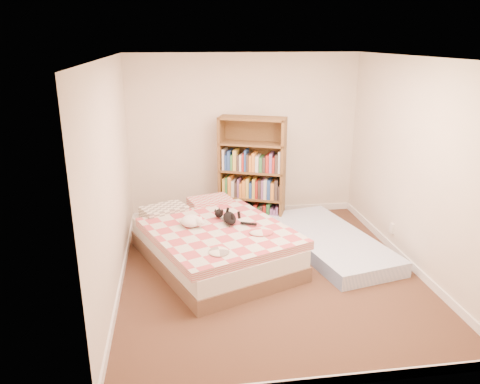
{
  "coord_description": "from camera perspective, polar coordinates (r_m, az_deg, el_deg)",
  "views": [
    {
      "loc": [
        -1.07,
        -4.97,
        2.69
      ],
      "look_at": [
        -0.31,
        0.3,
        0.94
      ],
      "focal_mm": 35.0,
      "sensor_mm": 36.0,
      "label": 1
    }
  ],
  "objects": [
    {
      "name": "room",
      "position": [
        5.3,
        3.81,
        1.82
      ],
      "size": [
        3.51,
        4.01,
        2.51
      ],
      "color": "#43271C",
      "rests_on": "ground"
    },
    {
      "name": "bed",
      "position": [
        5.92,
        -3.22,
        -6.1
      ],
      "size": [
        2.14,
        2.48,
        0.56
      ],
      "rotation": [
        0.0,
        0.0,
        0.39
      ],
      "color": "brown",
      "rests_on": "room"
    },
    {
      "name": "bookshelf",
      "position": [
        7.04,
        1.41,
        0.82
      ],
      "size": [
        1.09,
        0.67,
        1.62
      ],
      "rotation": [
        0.0,
        0.0,
        -0.38
      ],
      "color": "brown",
      "rests_on": "room"
    },
    {
      "name": "floor_mattress",
      "position": [
        6.42,
        10.85,
        -5.95
      ],
      "size": [
        1.39,
        2.27,
        0.19
      ],
      "primitive_type": "cube",
      "rotation": [
        0.0,
        0.0,
        0.22
      ],
      "color": "#7996CA",
      "rests_on": "room"
    },
    {
      "name": "black_cat",
      "position": [
        5.86,
        -1.29,
        -3.09
      ],
      "size": [
        0.34,
        0.61,
        0.14
      ],
      "rotation": [
        0.0,
        0.0,
        0.64
      ],
      "color": "black",
      "rests_on": "bed"
    },
    {
      "name": "white_dog",
      "position": [
        5.75,
        -5.9,
        -3.54
      ],
      "size": [
        0.29,
        0.31,
        0.13
      ],
      "rotation": [
        0.0,
        0.0,
        0.16
      ],
      "color": "white",
      "rests_on": "bed"
    }
  ]
}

